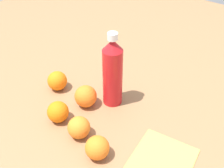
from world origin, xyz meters
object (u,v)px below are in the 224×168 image
object	(u,v)px
water_bottle	(112,72)
folded_napkin	(163,158)
orange_1	(57,81)
orange_2	(79,128)
orange_0	(58,112)
orange_3	(86,96)
orange_4	(97,148)

from	to	relation	value
water_bottle	folded_napkin	bearing A→B (deg)	16.50
orange_1	orange_2	bearing A→B (deg)	64.19
orange_0	orange_3	world-z (taller)	orange_3
water_bottle	orange_4	bearing A→B (deg)	-23.17
orange_1	orange_0	bearing A→B (deg)	50.38
folded_napkin	water_bottle	bearing A→B (deg)	-109.48
water_bottle	orange_0	world-z (taller)	water_bottle
orange_1	folded_napkin	distance (m)	0.49
orange_0	orange_3	distance (m)	0.12
orange_3	orange_4	world-z (taller)	orange_3
orange_2	orange_3	distance (m)	0.15
water_bottle	orange_1	distance (m)	0.24
orange_4	folded_napkin	xyz separation A→B (m)	(-0.12, 0.15, -0.03)
orange_0	orange_1	bearing A→B (deg)	-129.62
water_bottle	orange_3	distance (m)	0.13
orange_0	orange_3	xyz separation A→B (m)	(-0.11, 0.02, 0.00)
orange_0	orange_4	xyz separation A→B (m)	(0.03, 0.20, -0.00)
water_bottle	orange_4	xyz separation A→B (m)	(0.21, 0.13, -0.09)
water_bottle	orange_3	world-z (taller)	water_bottle
orange_1	orange_3	size ratio (longest dim) A/B	0.94
orange_2	orange_4	xyz separation A→B (m)	(0.02, 0.10, 0.00)
folded_napkin	orange_3	bearing A→B (deg)	-94.17
water_bottle	orange_3	size ratio (longest dim) A/B	3.46
orange_0	water_bottle	bearing A→B (deg)	158.60
orange_0	orange_4	world-z (taller)	same
water_bottle	orange_4	distance (m)	0.27
orange_1	orange_4	distance (m)	0.36
orange_2	orange_3	size ratio (longest dim) A/B	0.90
orange_2	orange_3	bearing A→B (deg)	-143.22
orange_1	orange_3	world-z (taller)	orange_3
orange_2	orange_4	bearing A→B (deg)	77.76
orange_2	orange_4	distance (m)	0.10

